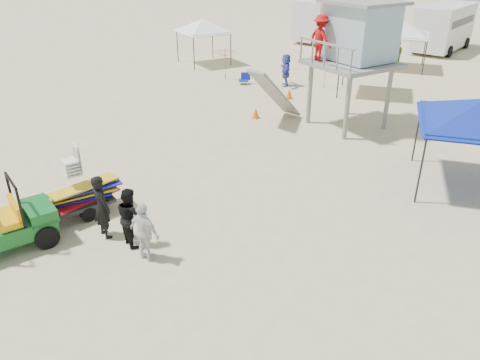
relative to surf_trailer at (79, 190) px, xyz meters
The scene contains 17 objects.
ground 3.49m from the surf_trailer, ahead, with size 140.00×140.00×0.00m, color beige.
surf_trailer is the anchor object (origin of this frame).
man_left 1.55m from the surf_trailer, 11.21° to the right, with size 0.66×0.44×1.82m, color black.
man_mid 2.36m from the surf_trailer, ahead, with size 0.79×0.61×1.62m, color black.
man_right 3.23m from the surf_trailer, ahead, with size 0.93×0.39×1.59m, color silver.
lifeguard_tower 12.50m from the surf_trailer, 78.56° to the left, with size 4.02×4.02×5.06m.
canopy_white_a 17.04m from the surf_trailer, 86.84° to the left, with size 3.52×3.52×3.23m.
canopy_white_b 19.92m from the surf_trailer, 122.26° to the left, with size 3.65×3.65×3.27m.
canopy_white_c 23.73m from the surf_trailer, 89.69° to the left, with size 3.90×3.90×3.28m.
umbrella_a 15.97m from the surf_trailer, 115.10° to the left, with size 1.95×1.98×1.79m, color red.
umbrella_b 16.53m from the surf_trailer, 94.29° to the left, with size 1.91×1.95×1.76m, color orange.
cone_near 10.13m from the surf_trailer, 96.60° to the left, with size 0.34×0.34×0.50m, color orange.
cone_far 13.69m from the surf_trailer, 96.94° to the left, with size 0.34×0.34×0.50m, color #E35907.
beach_chair_a 15.37m from the surf_trailer, 110.02° to the left, with size 0.73×0.84×0.64m.
rv_far_left 30.88m from the surf_trailer, 106.23° to the left, with size 2.64×6.80×3.25m.
rv_mid_left 31.15m from the surf_trailer, 89.31° to the left, with size 2.65×6.50×3.25m.
distant_beachgoers 18.45m from the surf_trailer, 79.75° to the left, with size 20.49×14.48×1.77m.
Camera 1 is at (7.76, -6.03, 7.14)m, focal length 35.00 mm.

